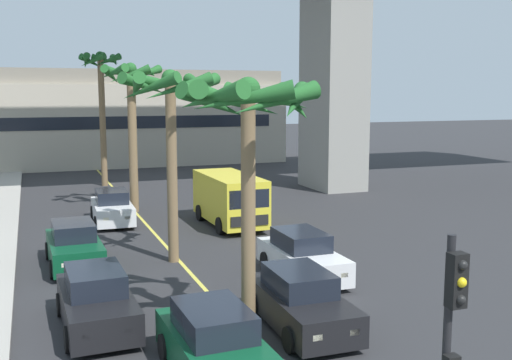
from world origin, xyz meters
TOP-DOWN VIEW (x-y plane):
  - lane_stripe_center at (0.00, 24.00)m, footprint 0.14×56.00m
  - pier_building_backdrop at (0.00, 53.98)m, footprint 32.64×8.04m
  - car_queue_front at (-1.43, 29.51)m, footprint 1.94×4.15m
  - car_queue_second at (-3.63, 22.72)m, footprint 1.91×4.14m
  - car_queue_third at (-3.50, 16.56)m, footprint 1.92×4.14m
  - car_queue_fourth at (1.47, 14.63)m, footprint 1.91×4.14m
  - car_queue_fifth at (-1.40, 12.75)m, footprint 1.92×4.14m
  - car_queue_sixth at (3.37, 18.62)m, footprint 1.86×4.11m
  - delivery_van at (3.59, 27.05)m, footprint 2.23×5.28m
  - traffic_light_median_near at (0.40, 7.41)m, footprint 0.24×0.37m
  - palm_tree_near_median at (-0.42, 41.46)m, footprint 2.75×2.89m
  - palm_tree_mid_median at (-0.18, 22.05)m, footprint 3.68×3.68m
  - palm_tree_far_median at (-0.01, 31.91)m, footprint 3.15×3.19m
  - palm_tree_farthest_median at (0.02, 14.56)m, footprint 3.47×3.51m

SIDE VIEW (x-z plane):
  - lane_stripe_center at x=0.00m, z-range 0.00..0.01m
  - car_queue_front at x=-1.43m, z-range -0.06..1.50m
  - car_queue_second at x=-3.63m, z-range -0.06..1.50m
  - car_queue_third at x=-3.50m, z-range -0.06..1.50m
  - car_queue_fourth at x=1.47m, z-range -0.06..1.50m
  - car_queue_fifth at x=-1.40m, z-range -0.06..1.50m
  - car_queue_sixth at x=3.37m, z-range -0.06..1.50m
  - delivery_van at x=3.59m, z-range 0.11..2.47m
  - traffic_light_median_near at x=0.40m, z-range 0.61..4.81m
  - pier_building_backdrop at x=0.00m, z-range -0.06..7.92m
  - palm_tree_farthest_median at x=0.02m, z-range 2.24..8.72m
  - palm_tree_mid_median at x=-0.18m, z-range 2.28..9.20m
  - palm_tree_far_median at x=-0.01m, z-range 2.14..9.74m
  - palm_tree_near_median at x=-0.42m, z-range 2.33..11.06m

